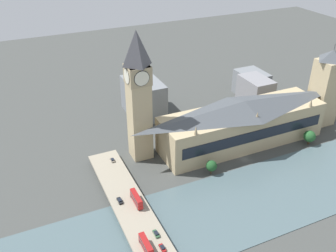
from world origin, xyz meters
name	(u,v)px	position (x,y,z in m)	size (l,w,h in m)	color
ground_plane	(245,159)	(0.00, 0.00, 0.00)	(600.00, 600.00, 0.00)	#424442
river_water	(279,191)	(-30.88, 0.00, 0.15)	(49.75, 360.00, 0.30)	#4C6066
parliament_hall	(243,123)	(16.64, -8.00, 14.24)	(27.74, 103.08, 28.65)	tan
clock_tower	(139,94)	(29.26, 53.20, 39.66)	(12.53, 12.53, 74.61)	tan
victoria_tower	(325,88)	(16.70, -70.92, 25.41)	(14.76, 14.76, 54.82)	tan
road_bridge	(144,231)	(-30.88, 74.99, 3.24)	(131.50, 16.24, 4.09)	gray
double_decker_bus_lead	(136,199)	(-13.31, 71.66, 6.83)	(11.46, 2.51, 4.98)	red
double_decker_bus_rear	(146,245)	(-41.66, 77.96, 6.83)	(11.12, 2.55, 4.99)	red
car_northbound_lead	(113,160)	(24.79, 71.79, 4.76)	(4.04, 1.83, 1.35)	slate
car_northbound_mid	(156,234)	(-35.76, 70.99, 4.79)	(4.64, 1.74, 1.42)	#2D5638
car_southbound_mid	(162,248)	(-44.02, 71.68, 4.79)	(4.45, 1.77, 1.41)	maroon
car_southbound_tail	(120,200)	(-9.06, 78.68, 4.85)	(4.64, 1.91, 1.53)	black
city_block_west	(255,91)	(58.16, -48.02, 10.04)	(25.43, 16.97, 20.09)	gray
city_block_center	(143,98)	(77.38, 32.59, 12.36)	(33.52, 22.32, 24.73)	slate
city_block_east	(251,84)	(71.70, -54.07, 9.43)	(24.00, 19.18, 18.86)	slate
tree_embankment_near	(211,166)	(-3.45, 24.78, 5.25)	(6.11, 6.11, 8.33)	brown
tree_embankment_mid	(311,137)	(-2.20, -46.06, 5.06)	(6.20, 6.20, 8.17)	brown
tree_embankment_far	(309,136)	(-2.53, -44.68, 5.83)	(7.20, 7.20, 9.45)	brown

